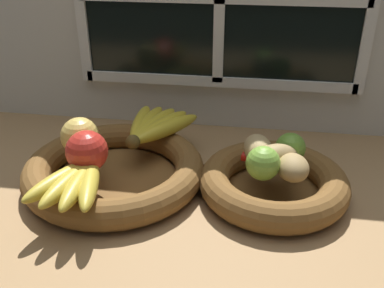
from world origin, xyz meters
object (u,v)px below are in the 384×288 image
fruit_bowl_left (115,170)px  potato_oblong (258,149)px  banana_bunch_front (75,181)px  chili_pepper (274,165)px  apple_golden_left (79,137)px  potato_large (276,157)px  apple_red_front (87,151)px  banana_bunch_back (154,126)px  lime_near (263,163)px  fruit_bowl_right (273,183)px  potato_small (293,168)px  lime_far (290,148)px

fruit_bowl_left → potato_oblong: potato_oblong is taller
banana_bunch_front → chili_pepper: banana_bunch_front is taller
apple_golden_left → potato_large: apple_golden_left is taller
apple_red_front → potato_large: size_ratio=0.92×
chili_pepper → potato_large: bearing=41.9°
banana_bunch_front → chili_pepper: size_ratio=1.36×
fruit_bowl_left → apple_red_front: (-2.91, -5.19, 6.78)cm
banana_bunch_back → potato_oblong: size_ratio=2.36×
banana_bunch_front → chili_pepper: (33.18, 11.65, -0.63)cm
potato_large → chili_pepper: potato_large is taller
apple_golden_left → potato_large: bearing=-0.3°
lime_near → apple_red_front: bearing=-176.8°
fruit_bowl_right → banana_bunch_back: bearing=155.1°
fruit_bowl_left → potato_small: (33.40, -2.86, 5.25)cm
apple_red_front → banana_bunch_back: apple_red_front is taller
potato_small → chili_pepper: 4.33cm
fruit_bowl_left → banana_bunch_front: (-2.79, -11.71, 4.54)cm
apple_golden_left → banana_bunch_front: apple_golden_left is taller
apple_golden_left → apple_red_front: size_ratio=0.97×
fruit_bowl_left → banana_bunch_back: bearing=65.9°
apple_red_front → chili_pepper: apple_red_front is taller
chili_pepper → fruit_bowl_right: bearing=41.9°
lime_near → apple_golden_left: bearing=174.0°
banana_bunch_front → chili_pepper: 35.17cm
potato_large → lime_far: 4.40cm
fruit_bowl_left → apple_golden_left: bearing=178.2°
potato_large → lime_near: bearing=-123.7°
apple_golden_left → chili_pepper: size_ratio=0.58×
fruit_bowl_right → lime_near: (-2.31, -3.47, 6.00)cm
potato_large → potato_oblong: size_ratio=1.02×
potato_large → lime_near: lime_near is taller
fruit_bowl_left → chili_pepper: chili_pepper is taller
apple_red_front → potato_small: 36.41cm
banana_bunch_back → potato_large: bearing=-24.9°
potato_small → chili_pepper: size_ratio=0.55×
banana_bunch_back → apple_red_front: bearing=-115.7°
banana_bunch_back → lime_far: 29.21cm
fruit_bowl_right → banana_bunch_back: (-25.30, 11.73, 4.57)cm
fruit_bowl_left → lime_near: lime_near is taller
apple_golden_left → banana_bunch_back: bearing=44.5°
fruit_bowl_left → lime_near: 29.07cm
lime_near → fruit_bowl_left: bearing=173.0°
apple_red_front → potato_small: size_ratio=1.09×
fruit_bowl_left → apple_red_front: 9.02cm
fruit_bowl_left → chili_pepper: size_ratio=2.78×
lime_far → chili_pepper: lime_far is taller
chili_pepper → apple_red_front: bearing=-148.6°
potato_oblong → lime_far: size_ratio=1.45×
apple_golden_left → potato_small: (39.89, -3.06, -1.41)cm
fruit_bowl_right → potato_oblong: bearing=142.1°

